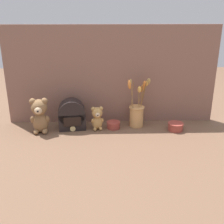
{
  "coord_description": "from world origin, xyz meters",
  "views": [
    {
      "loc": [
        -0.05,
        -1.69,
        0.78
      ],
      "look_at": [
        0.0,
        0.02,
        0.12
      ],
      "focal_mm": 45.0,
      "sensor_mm": 36.0,
      "label": 1
    }
  ],
  "objects_px": {
    "teddy_bear_large": "(40,115)",
    "teddy_bear_medium": "(97,118)",
    "flower_vase": "(137,112)",
    "decorative_tin_short": "(113,125)",
    "decorative_tin_tall": "(176,127)",
    "vintage_radio": "(72,116)"
  },
  "relations": [
    {
      "from": "teddy_bear_medium",
      "to": "decorative_tin_short",
      "type": "height_order",
      "value": "teddy_bear_medium"
    },
    {
      "from": "teddy_bear_medium",
      "to": "decorative_tin_short",
      "type": "bearing_deg",
      "value": 7.44
    },
    {
      "from": "teddy_bear_medium",
      "to": "flower_vase",
      "type": "xyz_separation_m",
      "value": [
        0.27,
        0.05,
        0.02
      ]
    },
    {
      "from": "teddy_bear_medium",
      "to": "decorative_tin_tall",
      "type": "height_order",
      "value": "teddy_bear_medium"
    },
    {
      "from": "flower_vase",
      "to": "vintage_radio",
      "type": "height_order",
      "value": "flower_vase"
    },
    {
      "from": "flower_vase",
      "to": "teddy_bear_large",
      "type": "bearing_deg",
      "value": -172.35
    },
    {
      "from": "teddy_bear_large",
      "to": "flower_vase",
      "type": "distance_m",
      "value": 0.64
    },
    {
      "from": "teddy_bear_large",
      "to": "decorative_tin_tall",
      "type": "distance_m",
      "value": 0.89
    },
    {
      "from": "teddy_bear_large",
      "to": "flower_vase",
      "type": "bearing_deg",
      "value": 7.65
    },
    {
      "from": "teddy_bear_medium",
      "to": "vintage_radio",
      "type": "relative_size",
      "value": 0.79
    },
    {
      "from": "teddy_bear_large",
      "to": "flower_vase",
      "type": "xyz_separation_m",
      "value": [
        0.63,
        0.09,
        -0.02
      ]
    },
    {
      "from": "teddy_bear_large",
      "to": "teddy_bear_medium",
      "type": "height_order",
      "value": "teddy_bear_large"
    },
    {
      "from": "flower_vase",
      "to": "decorative_tin_short",
      "type": "bearing_deg",
      "value": -167.93
    },
    {
      "from": "flower_vase",
      "to": "decorative_tin_short",
      "type": "relative_size",
      "value": 3.66
    },
    {
      "from": "vintage_radio",
      "to": "decorative_tin_short",
      "type": "height_order",
      "value": "vintage_radio"
    },
    {
      "from": "vintage_radio",
      "to": "decorative_tin_tall",
      "type": "height_order",
      "value": "vintage_radio"
    },
    {
      "from": "vintage_radio",
      "to": "decorative_tin_short",
      "type": "relative_size",
      "value": 2.2
    },
    {
      "from": "flower_vase",
      "to": "decorative_tin_tall",
      "type": "height_order",
      "value": "flower_vase"
    },
    {
      "from": "vintage_radio",
      "to": "decorative_tin_short",
      "type": "xyz_separation_m",
      "value": [
        0.28,
        -0.01,
        -0.07
      ]
    },
    {
      "from": "vintage_radio",
      "to": "flower_vase",
      "type": "bearing_deg",
      "value": 3.62
    },
    {
      "from": "vintage_radio",
      "to": "decorative_tin_short",
      "type": "bearing_deg",
      "value": -1.41
    },
    {
      "from": "teddy_bear_medium",
      "to": "flower_vase",
      "type": "bearing_deg",
      "value": 10.23
    }
  ]
}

